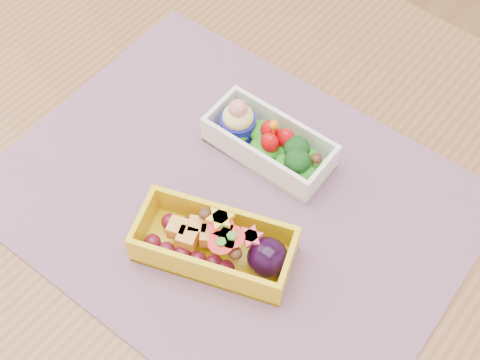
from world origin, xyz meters
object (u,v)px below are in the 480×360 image
Objects in this scene: placemat at (232,198)px; bento_yellow at (218,245)px; table at (238,237)px; bento_white at (269,142)px.

bento_yellow is (0.03, -0.06, 0.02)m from placemat.
table is at bearing 73.38° from placemat.
table is 2.37× the size of placemat.
table is 7.90× the size of bento_white.
placemat is at bearing -106.62° from table.
bento_white reaches higher than bento_yellow.
table is 0.10m from placemat.
bento_white reaches higher than placemat.
bento_white is at bearing 85.92° from bento_yellow.
bento_yellow is (0.04, -0.14, 0.00)m from bento_white.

